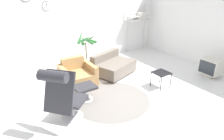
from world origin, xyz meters
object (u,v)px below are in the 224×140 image
at_px(armchair_red, 77,76).
at_px(potted_plant, 86,49).
at_px(ottoman, 85,89).
at_px(side_table, 161,74).
at_px(lounge_chair, 62,92).
at_px(shelf_unit, 140,18).
at_px(couch_low, 113,66).
at_px(crt_television, 211,67).

height_order(armchair_red, potted_plant, potted_plant).
relative_size(ottoman, side_table, 1.16).
height_order(side_table, potted_plant, potted_plant).
distance_m(side_table, potted_plant, 2.55).
distance_m(lounge_chair, shelf_unit, 5.23).
xyz_separation_m(side_table, potted_plant, (-0.94, 2.35, 0.25)).
relative_size(armchair_red, shelf_unit, 0.48).
distance_m(lounge_chair, couch_low, 2.68).
xyz_separation_m(ottoman, potted_plant, (1.00, 1.81, 0.35)).
distance_m(lounge_chair, side_table, 2.70).
distance_m(couch_low, crt_television, 2.89).
distance_m(armchair_red, couch_low, 1.23).
distance_m(lounge_chair, armchair_red, 1.76).
height_order(ottoman, shelf_unit, shelf_unit).
bearing_deg(shelf_unit, couch_low, -148.45).
bearing_deg(shelf_unit, lounge_chair, -146.44).
bearing_deg(side_table, ottoman, 164.44).
bearing_deg(side_table, crt_television, -11.54).
height_order(lounge_chair, side_table, lounge_chair).
height_order(ottoman, side_table, side_table).
height_order(lounge_chair, shelf_unit, shelf_unit).
bearing_deg(armchair_red, side_table, 144.52).
xyz_separation_m(ottoman, armchair_red, (0.18, 0.80, -0.00)).
xyz_separation_m(lounge_chair, armchair_red, (0.92, 1.43, -0.45)).
height_order(armchair_red, crt_television, armchair_red).
bearing_deg(ottoman, armchair_red, 77.51).
bearing_deg(crt_television, lounge_chair, 88.94).
bearing_deg(potted_plant, couch_low, -66.17).
distance_m(crt_television, potted_plant, 3.81).
height_order(potted_plant, shelf_unit, shelf_unit).
height_order(ottoman, potted_plant, potted_plant).
xyz_separation_m(potted_plant, shelf_unit, (2.58, 0.43, 0.71)).
relative_size(lounge_chair, crt_television, 2.20).
bearing_deg(potted_plant, lounge_chair, -125.46).
height_order(couch_low, potted_plant, potted_plant).
bearing_deg(lounge_chair, crt_television, 46.24).
distance_m(ottoman, potted_plant, 2.10).
relative_size(lounge_chair, shelf_unit, 0.68).
xyz_separation_m(couch_low, potted_plant, (-0.40, 0.91, 0.38)).
height_order(armchair_red, side_table, armchair_red).
bearing_deg(couch_low, shelf_unit, -166.32).
distance_m(lounge_chair, crt_television, 4.44).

